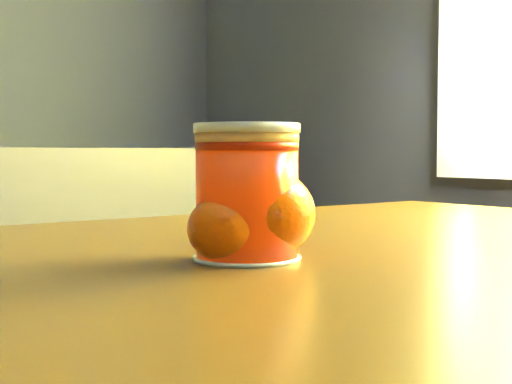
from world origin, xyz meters
TOP-DOWN VIEW (x-y plane):
  - juice_glass at (0.82, 0.27)m, footprint 0.08×0.08m
  - orange_front at (0.83, 0.26)m, footprint 0.08×0.08m
  - orange_back at (0.80, 0.27)m, footprint 0.06×0.06m

SIDE VIEW (x-z plane):
  - orange_back at x=0.80m, z-range 0.81..0.86m
  - orange_front at x=0.83m, z-range 0.81..0.88m
  - juice_glass at x=0.82m, z-range 0.81..0.91m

